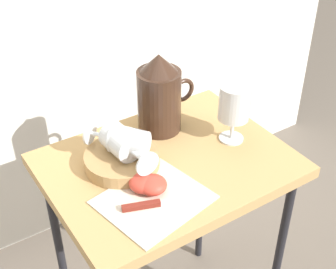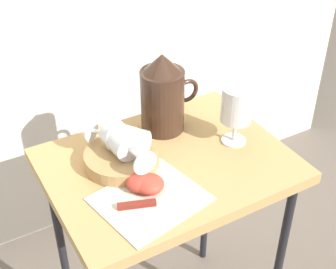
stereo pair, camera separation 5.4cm
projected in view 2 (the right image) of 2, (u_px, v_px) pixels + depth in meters
table at (168, 182)px, 1.23m from camera, size 0.59×0.45×0.68m
linen_napkin at (150, 199)px, 1.08m from camera, size 0.26×0.24×0.00m
basket_tray at (122, 158)px, 1.17m from camera, size 0.18×0.18×0.03m
pitcher at (163, 99)px, 1.26m from camera, size 0.17×0.12×0.22m
wine_glass_upright at (237, 107)px, 1.20m from camera, size 0.08×0.08×0.16m
wine_glass_tipped_near at (127, 140)px, 1.14m from camera, size 0.14×0.16×0.07m
wine_glass_tipped_far at (122, 141)px, 1.14m from camera, size 0.08×0.16×0.07m
apple_half_left at (150, 184)px, 1.09m from camera, size 0.07×0.07×0.04m
apple_half_right at (141, 182)px, 1.09m from camera, size 0.07×0.07×0.04m
knife at (150, 203)px, 1.06m from camera, size 0.20×0.08×0.01m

